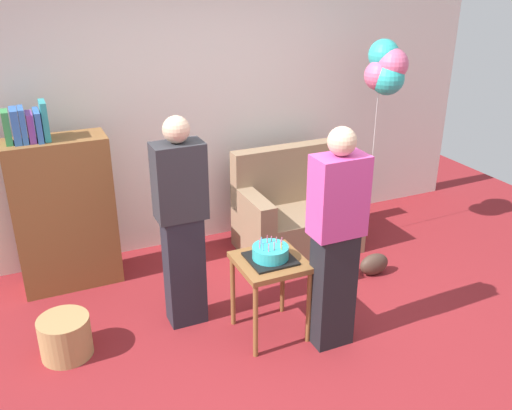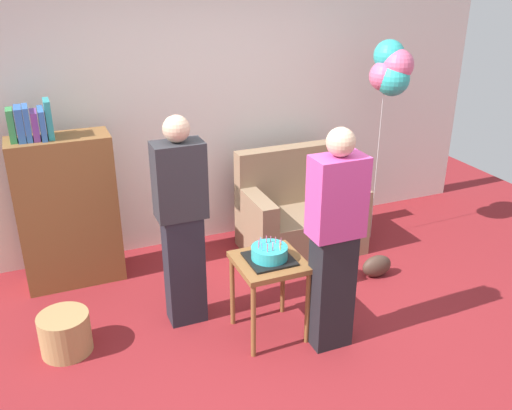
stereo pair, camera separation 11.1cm
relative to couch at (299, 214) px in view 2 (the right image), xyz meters
name	(u,v)px [view 2 (the right image)]	position (x,y,z in m)	size (l,w,h in m)	color
ground_plane	(291,352)	(-0.77, -1.45, -0.34)	(8.00, 8.00, 0.00)	maroon
wall_back	(199,104)	(-0.77, 0.60, 1.01)	(6.00, 0.10, 2.70)	silver
couch	(299,214)	(0.00, 0.00, 0.00)	(1.10, 0.70, 0.96)	#8C7054
bookshelf	(67,209)	(-2.08, 0.19, 0.34)	(0.80, 0.36, 1.60)	brown
side_table	(269,272)	(-0.82, -1.17, 0.19)	(0.48, 0.48, 0.62)	brown
birthday_cake	(269,254)	(-0.82, -1.17, 0.33)	(0.32, 0.32, 0.17)	black
person_blowing_candles	(182,222)	(-1.34, -0.75, 0.49)	(0.36, 0.22, 1.63)	#23232D
person_holding_cake	(334,241)	(-0.46, -1.44, 0.49)	(0.36, 0.22, 1.63)	black
wicker_basket	(65,333)	(-2.25, -0.81, -0.19)	(0.36, 0.36, 0.30)	#A88451
handbag	(377,266)	(0.39, -0.78, -0.24)	(0.28, 0.14, 0.20)	#473328
balloon_bunch	(391,69)	(0.78, -0.18, 1.35)	(0.37, 0.38, 1.95)	silver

